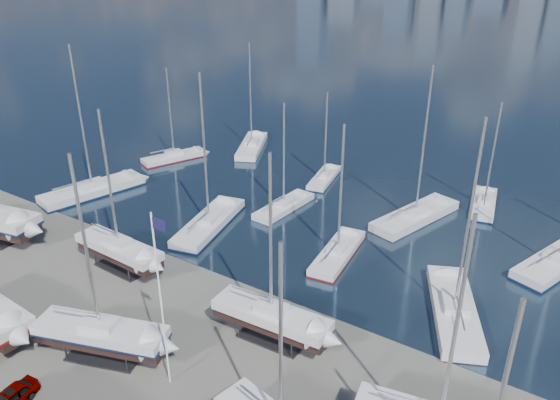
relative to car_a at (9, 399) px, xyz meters
The scene contains 17 objects.
ground 10.89m from the car_a, 59.52° to the left, with size 1400.00×1400.00×0.00m, color #605E59.
sailboat_cradle_2 16.68m from the car_a, 113.27° to the left, with size 9.22×2.90×14.98m.
sailboat_cradle_3 6.75m from the car_a, 77.79° to the left, with size 9.99×5.62×15.61m.
sailboat_cradle_4 17.97m from the car_a, 54.42° to the left, with size 9.23×3.00×14.96m.
sailboat_moored_0 32.85m from the car_a, 131.37° to the left, with size 6.32×12.61×18.16m.
sailboat_moored_1 43.78m from the car_a, 119.24° to the left, with size 5.67×9.05×13.13m.
sailboat_moored_2 49.68m from the car_a, 107.50° to the left, with size 7.10×10.65×15.71m.
sailboat_moored_3 26.18m from the car_a, 100.71° to the left, with size 5.59×11.77×16.97m.
sailboat_moored_4 33.50m from the car_a, 91.00° to the left, with size 3.04×8.61×12.75m.
sailboat_moored_5 43.13m from the car_a, 91.01° to the left, with size 3.73×8.14×11.75m.
sailboat_moored_6 29.25m from the car_a, 71.84° to the left, with size 3.69×9.42×13.70m.
sailboat_moored_7 40.95m from the car_a, 72.08° to the left, with size 6.33×11.90×17.31m.
sailboat_moored_8 49.65m from the car_a, 68.83° to the left, with size 3.86×8.72×12.61m.
sailboat_moored_9 32.57m from the car_a, 49.79° to the left, with size 7.61×11.69×17.19m.
sailboat_moored_10 46.01m from the car_a, 54.38° to the left, with size 6.66×11.63×16.77m.
car_a is the anchor object (origin of this frame).
flagpole 12.23m from the car_a, 44.85° to the left, with size 1.14×0.12×12.92m.
Camera 1 is at (23.17, -31.76, 27.09)m, focal length 35.00 mm.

